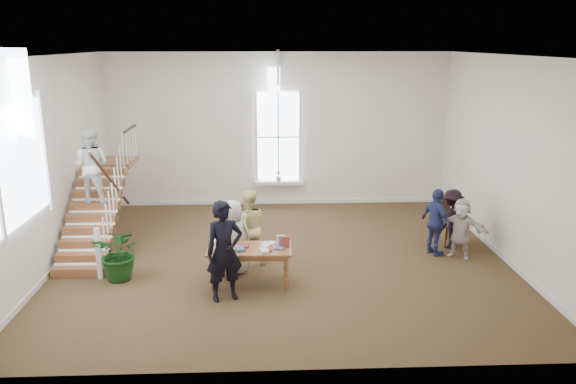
{
  "coord_description": "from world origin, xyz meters",
  "views": [
    {
      "loc": [
        -0.43,
        -11.94,
        4.79
      ],
      "look_at": [
        0.11,
        0.4,
        1.46
      ],
      "focal_mm": 35.0,
      "sensor_mm": 36.0,
      "label": 1
    }
  ],
  "objects_px": {
    "woman_cluster_a": "(436,222)",
    "person_yellow": "(248,228)",
    "side_chair": "(445,218)",
    "elderly_woman": "(233,237)",
    "police_officer": "(224,251)",
    "woman_cluster_c": "(461,228)",
    "woman_cluster_b": "(451,219)",
    "library_table": "(250,252)",
    "floor_plant": "(120,253)"
  },
  "relations": [
    {
      "from": "police_officer",
      "to": "elderly_woman",
      "type": "bearing_deg",
      "value": 66.24
    },
    {
      "from": "woman_cluster_b",
      "to": "woman_cluster_c",
      "type": "height_order",
      "value": "woman_cluster_b"
    },
    {
      "from": "person_yellow",
      "to": "woman_cluster_c",
      "type": "relative_size",
      "value": 1.21
    },
    {
      "from": "side_chair",
      "to": "police_officer",
      "type": "bearing_deg",
      "value": -173.53
    },
    {
      "from": "floor_plant",
      "to": "side_chair",
      "type": "relative_size",
      "value": 1.04
    },
    {
      "from": "woman_cluster_c",
      "to": "floor_plant",
      "type": "xyz_separation_m",
      "value": [
        -7.4,
        -0.9,
        -0.12
      ]
    },
    {
      "from": "library_table",
      "to": "side_chair",
      "type": "distance_m",
      "value": 5.22
    },
    {
      "from": "woman_cluster_c",
      "to": "side_chair",
      "type": "distance_m",
      "value": 1.0
    },
    {
      "from": "person_yellow",
      "to": "woman_cluster_a",
      "type": "distance_m",
      "value": 4.3
    },
    {
      "from": "police_officer",
      "to": "floor_plant",
      "type": "distance_m",
      "value": 2.46
    },
    {
      "from": "library_table",
      "to": "person_yellow",
      "type": "bearing_deg",
      "value": 94.5
    },
    {
      "from": "library_table",
      "to": "person_yellow",
      "type": "xyz_separation_m",
      "value": [
        -0.05,
        1.1,
        0.14
      ]
    },
    {
      "from": "woman_cluster_b",
      "to": "woman_cluster_c",
      "type": "xyz_separation_m",
      "value": [
        0.0,
        -0.65,
        -0.02
      ]
    },
    {
      "from": "woman_cluster_b",
      "to": "woman_cluster_a",
      "type": "bearing_deg",
      "value": -2.33
    },
    {
      "from": "police_officer",
      "to": "woman_cluster_a",
      "type": "xyz_separation_m",
      "value": [
        4.68,
        2.11,
        -0.19
      ]
    },
    {
      "from": "woman_cluster_b",
      "to": "side_chair",
      "type": "bearing_deg",
      "value": -127.71
    },
    {
      "from": "woman_cluster_a",
      "to": "elderly_woman",
      "type": "bearing_deg",
      "value": 77.7
    },
    {
      "from": "woman_cluster_b",
      "to": "woman_cluster_c",
      "type": "bearing_deg",
      "value": 46.06
    },
    {
      "from": "library_table",
      "to": "side_chair",
      "type": "relative_size",
      "value": 1.53
    },
    {
      "from": "elderly_woman",
      "to": "floor_plant",
      "type": "distance_m",
      "value": 2.33
    },
    {
      "from": "woman_cluster_a",
      "to": "side_chair",
      "type": "xyz_separation_m",
      "value": [
        0.47,
        0.79,
        -0.16
      ]
    },
    {
      "from": "library_table",
      "to": "woman_cluster_b",
      "type": "bearing_deg",
      "value": 23.78
    },
    {
      "from": "woman_cluster_a",
      "to": "person_yellow",
      "type": "bearing_deg",
      "value": 71.89
    },
    {
      "from": "police_officer",
      "to": "woman_cluster_a",
      "type": "relative_size",
      "value": 1.24
    },
    {
      "from": "floor_plant",
      "to": "person_yellow",
      "type": "bearing_deg",
      "value": 15.68
    },
    {
      "from": "police_officer",
      "to": "woman_cluster_c",
      "type": "xyz_separation_m",
      "value": [
        5.19,
        1.91,
        -0.28
      ]
    },
    {
      "from": "police_officer",
      "to": "side_chair",
      "type": "relative_size",
      "value": 1.75
    },
    {
      "from": "library_table",
      "to": "side_chair",
      "type": "bearing_deg",
      "value": 27.44
    },
    {
      "from": "library_table",
      "to": "elderly_woman",
      "type": "xyz_separation_m",
      "value": [
        -0.35,
        0.6,
        0.1
      ]
    },
    {
      "from": "elderly_woman",
      "to": "person_yellow",
      "type": "height_order",
      "value": "person_yellow"
    },
    {
      "from": "police_officer",
      "to": "woman_cluster_b",
      "type": "height_order",
      "value": "police_officer"
    },
    {
      "from": "police_officer",
      "to": "person_yellow",
      "type": "distance_m",
      "value": 1.8
    },
    {
      "from": "elderly_woman",
      "to": "police_officer",
      "type": "bearing_deg",
      "value": 65.73
    },
    {
      "from": "woman_cluster_c",
      "to": "side_chair",
      "type": "height_order",
      "value": "woman_cluster_c"
    },
    {
      "from": "library_table",
      "to": "woman_cluster_a",
      "type": "relative_size",
      "value": 1.08
    },
    {
      "from": "library_table",
      "to": "woman_cluster_b",
      "type": "xyz_separation_m",
      "value": [
        4.74,
        1.92,
        0.01
      ]
    },
    {
      "from": "person_yellow",
      "to": "woman_cluster_c",
      "type": "distance_m",
      "value": 4.8
    },
    {
      "from": "police_officer",
      "to": "side_chair",
      "type": "xyz_separation_m",
      "value": [
        5.15,
        2.91,
        -0.35
      ]
    },
    {
      "from": "woman_cluster_b",
      "to": "floor_plant",
      "type": "distance_m",
      "value": 7.56
    },
    {
      "from": "person_yellow",
      "to": "side_chair",
      "type": "xyz_separation_m",
      "value": [
        4.75,
        1.16,
        -0.22
      ]
    },
    {
      "from": "side_chair",
      "to": "elderly_woman",
      "type": "bearing_deg",
      "value": 175.2
    },
    {
      "from": "woman_cluster_b",
      "to": "side_chair",
      "type": "height_order",
      "value": "woman_cluster_b"
    },
    {
      "from": "police_officer",
      "to": "woman_cluster_c",
      "type": "height_order",
      "value": "police_officer"
    },
    {
      "from": "elderly_woman",
      "to": "side_chair",
      "type": "bearing_deg",
      "value": 178.48
    },
    {
      "from": "library_table",
      "to": "elderly_woman",
      "type": "relative_size",
      "value": 1.06
    },
    {
      "from": "police_officer",
      "to": "woman_cluster_a",
      "type": "height_order",
      "value": "police_officer"
    },
    {
      "from": "police_officer",
      "to": "library_table",
      "type": "bearing_deg",
      "value": 35.9
    },
    {
      "from": "library_table",
      "to": "woman_cluster_c",
      "type": "distance_m",
      "value": 4.9
    },
    {
      "from": "woman_cluster_b",
      "to": "side_chair",
      "type": "relative_size",
      "value": 1.29
    },
    {
      "from": "elderly_woman",
      "to": "woman_cluster_c",
      "type": "xyz_separation_m",
      "value": [
        5.09,
        0.66,
        -0.1
      ]
    }
  ]
}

